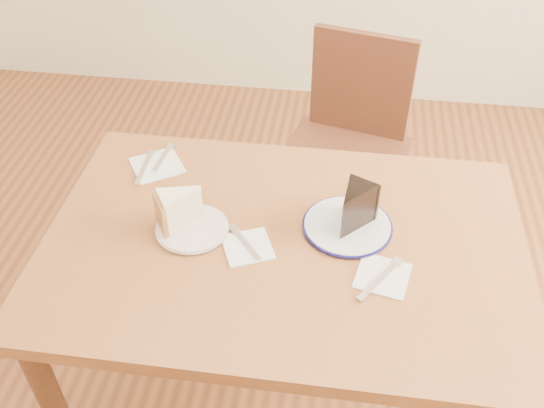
{
  "coord_description": "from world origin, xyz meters",
  "views": [
    {
      "loc": [
        0.12,
        -1.07,
        1.81
      ],
      "look_at": [
        -0.04,
        0.07,
        0.8
      ],
      "focal_mm": 40.0,
      "sensor_mm": 36.0,
      "label": 1
    }
  ],
  "objects_px": {
    "chair_far": "(346,148)",
    "table": "(283,267)",
    "plate_cream": "(192,229)",
    "carrot_cake": "(183,209)",
    "chocolate_cake": "(352,211)",
    "plate_navy": "(347,226)"
  },
  "relations": [
    {
      "from": "table",
      "to": "chocolate_cake",
      "type": "relative_size",
      "value": 10.65
    },
    {
      "from": "chair_far",
      "to": "plate_navy",
      "type": "bearing_deg",
      "value": 104.67
    },
    {
      "from": "plate_cream",
      "to": "chocolate_cake",
      "type": "xyz_separation_m",
      "value": [
        0.4,
        0.06,
        0.06
      ]
    },
    {
      "from": "carrot_cake",
      "to": "chocolate_cake",
      "type": "xyz_separation_m",
      "value": [
        0.42,
        0.04,
        0.01
      ]
    },
    {
      "from": "plate_cream",
      "to": "carrot_cake",
      "type": "bearing_deg",
      "value": 145.72
    },
    {
      "from": "plate_cream",
      "to": "chocolate_cake",
      "type": "distance_m",
      "value": 0.4
    },
    {
      "from": "table",
      "to": "chair_far",
      "type": "xyz_separation_m",
      "value": [
        0.14,
        0.77,
        -0.16
      ]
    },
    {
      "from": "chair_far",
      "to": "table",
      "type": "bearing_deg",
      "value": 93.24
    },
    {
      "from": "table",
      "to": "carrot_cake",
      "type": "height_order",
      "value": "carrot_cake"
    },
    {
      "from": "plate_cream",
      "to": "carrot_cake",
      "type": "xyz_separation_m",
      "value": [
        -0.02,
        0.02,
        0.05
      ]
    },
    {
      "from": "table",
      "to": "plate_navy",
      "type": "height_order",
      "value": "plate_navy"
    },
    {
      "from": "plate_cream",
      "to": "plate_navy",
      "type": "bearing_deg",
      "value": 9.35
    },
    {
      "from": "plate_cream",
      "to": "plate_navy",
      "type": "relative_size",
      "value": 0.81
    },
    {
      "from": "plate_cream",
      "to": "chocolate_cake",
      "type": "bearing_deg",
      "value": 8.09
    },
    {
      "from": "table",
      "to": "chair_far",
      "type": "distance_m",
      "value": 0.8
    },
    {
      "from": "table",
      "to": "plate_navy",
      "type": "bearing_deg",
      "value": 23.48
    },
    {
      "from": "chair_far",
      "to": "chocolate_cake",
      "type": "distance_m",
      "value": 0.78
    },
    {
      "from": "chair_far",
      "to": "plate_navy",
      "type": "height_order",
      "value": "chair_far"
    },
    {
      "from": "plate_cream",
      "to": "table",
      "type": "bearing_deg",
      "value": -0.73
    },
    {
      "from": "carrot_cake",
      "to": "chocolate_cake",
      "type": "relative_size",
      "value": 0.94
    },
    {
      "from": "table",
      "to": "carrot_cake",
      "type": "bearing_deg",
      "value": 175.73
    },
    {
      "from": "table",
      "to": "chocolate_cake",
      "type": "height_order",
      "value": "chocolate_cake"
    }
  ]
}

